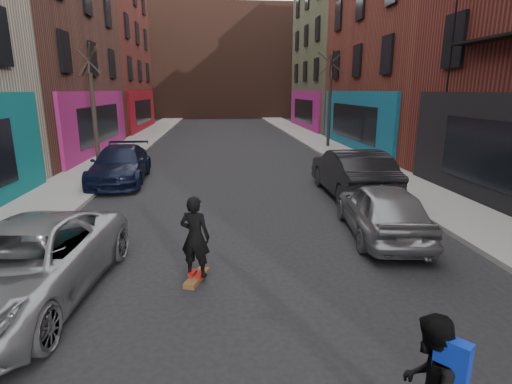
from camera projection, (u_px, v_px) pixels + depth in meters
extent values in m
cube|color=gray|center=(144.00, 138.00, 29.90)|extent=(2.50, 84.00, 0.13)
cube|color=gray|center=(308.00, 136.00, 31.07)|extent=(2.50, 84.00, 0.13)
cube|color=#47281E|center=(221.00, 64.00, 53.83)|extent=(40.00, 10.00, 14.00)
imported|color=gray|center=(23.00, 265.00, 6.75)|extent=(2.70, 5.09, 1.36)
imported|color=black|center=(120.00, 165.00, 15.71)|extent=(2.18, 4.94, 1.41)
imported|color=gray|center=(382.00, 210.00, 9.86)|extent=(2.07, 4.19, 1.38)
imported|color=black|center=(352.00, 173.00, 13.66)|extent=(1.77, 4.96, 1.63)
cube|color=brown|center=(197.00, 278.00, 7.68)|extent=(0.48, 0.83, 0.10)
imported|color=black|center=(195.00, 237.00, 7.47)|extent=(0.67, 0.55, 1.58)
cube|color=#0B27A5|center=(452.00, 361.00, 3.61)|extent=(0.30, 0.32, 0.42)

